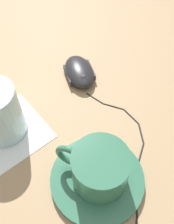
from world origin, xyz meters
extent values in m
plane|color=#9E7F5B|center=(0.00, 0.00, 0.00)|extent=(3.00, 3.00, 0.00)
cylinder|color=#2D664C|center=(-0.11, 0.03, 0.01)|extent=(0.16, 0.16, 0.01)
cylinder|color=#2D664C|center=(-0.11, 0.03, 0.05)|extent=(0.09, 0.09, 0.07)
torus|color=#2D664C|center=(-0.06, 0.05, 0.05)|extent=(0.05, 0.03, 0.05)
ellipsoid|color=black|center=(0.09, -0.12, 0.02)|extent=(0.12, 0.10, 0.03)
cylinder|color=#38383D|center=(0.06, -0.11, 0.02)|extent=(0.01, 0.01, 0.01)
cube|color=#38383D|center=(0.07, -0.15, 0.01)|extent=(0.05, 0.03, 0.01)
cube|color=#38383D|center=(0.10, -0.10, 0.01)|extent=(0.05, 0.03, 0.01)
cylinder|color=black|center=(0.02, -0.10, 0.00)|extent=(0.04, 0.01, 0.00)
cylinder|color=black|center=(-0.03, -0.11, 0.00)|extent=(0.04, 0.02, 0.00)
cylinder|color=black|center=(-0.07, -0.11, 0.00)|extent=(0.04, 0.01, 0.00)
cylinder|color=black|center=(-0.11, -0.09, 0.00)|extent=(0.03, 0.03, 0.00)
cylinder|color=black|center=(-0.13, -0.06, 0.00)|extent=(0.02, 0.04, 0.00)
cylinder|color=black|center=(-0.15, -0.02, 0.00)|extent=(0.02, 0.04, 0.00)
cylinder|color=black|center=(-0.17, 0.02, 0.00)|extent=(0.03, 0.03, 0.00)
sphere|color=black|center=(0.04, -0.09, 0.00)|extent=(0.00, 0.00, 0.00)
sphere|color=black|center=(-0.01, -0.10, 0.00)|extent=(0.00, 0.00, 0.00)
sphere|color=black|center=(-0.05, -0.12, 0.00)|extent=(0.00, 0.00, 0.00)
sphere|color=black|center=(-0.09, -0.11, 0.00)|extent=(0.00, 0.00, 0.00)
sphere|color=black|center=(-0.12, -0.08, 0.00)|extent=(0.00, 0.00, 0.00)
sphere|color=black|center=(-0.14, -0.04, 0.00)|extent=(0.00, 0.00, 0.00)
sphere|color=black|center=(-0.16, 0.00, 0.00)|extent=(0.00, 0.00, 0.00)
sphere|color=black|center=(-0.19, 0.03, 0.00)|extent=(0.00, 0.00, 0.00)
cube|color=white|center=(0.08, 0.08, 0.00)|extent=(0.15, 0.15, 0.00)
camera|label=1|loc=(-0.20, 0.16, 0.41)|focal=40.00mm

